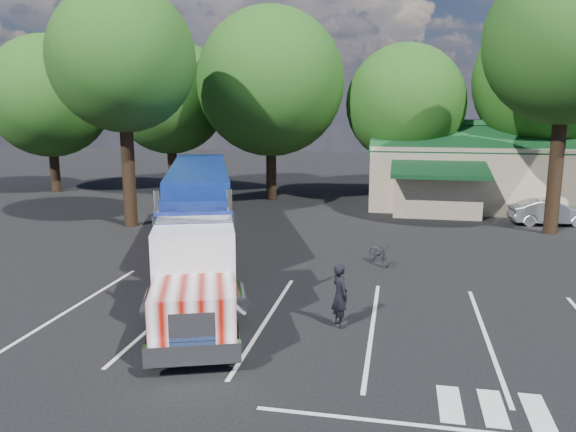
% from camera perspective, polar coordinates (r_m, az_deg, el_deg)
% --- Properties ---
extents(ground, '(120.00, 120.00, 0.00)m').
position_cam_1_polar(ground, '(23.00, 1.32, -5.13)').
color(ground, black).
rests_on(ground, ground).
extents(event_hall, '(24.20, 14.12, 5.55)m').
position_cam_1_polar(event_hall, '(40.99, 25.37, 4.11)').
color(event_hall, tan).
rests_on(event_hall, ground).
extents(tree_row_a, '(9.00, 9.00, 11.68)m').
position_cam_1_polar(tree_row_a, '(46.17, -23.10, 11.12)').
color(tree_row_a, black).
rests_on(tree_row_a, ground).
extents(tree_row_b, '(8.40, 8.40, 11.35)m').
position_cam_1_polar(tree_row_b, '(42.99, -11.93, 11.78)').
color(tree_row_b, black).
rests_on(tree_row_b, ground).
extents(tree_row_c, '(10.00, 10.00, 13.05)m').
position_cam_1_polar(tree_row_c, '(39.00, -1.77, 13.44)').
color(tree_row_c, black).
rests_on(tree_row_c, ground).
extents(tree_row_d, '(8.00, 8.00, 10.60)m').
position_cam_1_polar(tree_row_d, '(39.25, 11.85, 11.08)').
color(tree_row_d, black).
rests_on(tree_row_d, ground).
extents(tree_row_e, '(9.60, 9.60, 12.90)m').
position_cam_1_polar(tree_row_e, '(40.83, 24.97, 12.40)').
color(tree_row_e, black).
rests_on(tree_row_e, ground).
extents(tree_near_left, '(7.60, 7.60, 12.65)m').
position_cam_1_polar(tree_near_left, '(31.33, -16.47, 15.02)').
color(tree_near_left, black).
rests_on(tree_near_left, ground).
extents(tree_near_right, '(8.00, 8.00, 13.50)m').
position_cam_1_polar(tree_near_right, '(31.35, 26.51, 15.53)').
color(tree_near_right, black).
rests_on(tree_near_right, ground).
extents(semi_truck, '(8.47, 18.74, 3.99)m').
position_cam_1_polar(semi_truck, '(23.43, -9.08, 0.71)').
color(semi_truck, black).
rests_on(semi_truck, ground).
extents(woman, '(0.76, 0.83, 1.90)m').
position_cam_1_polar(woman, '(16.74, 5.30, -8.00)').
color(woman, black).
rests_on(woman, ground).
extents(bicycle, '(1.37, 1.72, 0.87)m').
position_cam_1_polar(bicycle, '(23.53, 9.26, -3.79)').
color(bicycle, black).
rests_on(bicycle, ground).
extents(silver_sedan, '(4.38, 1.97, 1.39)m').
position_cam_1_polar(silver_sedan, '(34.05, 25.07, 0.35)').
color(silver_sedan, '#B1B3B9').
rests_on(silver_sedan, ground).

